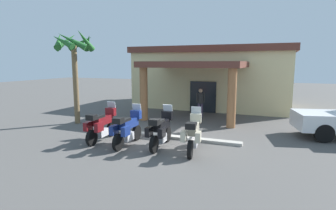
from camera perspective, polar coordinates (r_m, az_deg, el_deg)
The scene contains 9 objects.
ground_plane at distance 11.98m, azimuth -1.44°, elevation -7.42°, with size 80.00×80.00×0.00m, color #514F4C.
motel_building at distance 21.82m, azimuth 9.65°, elevation 5.94°, with size 11.68×11.52×4.52m.
motorcycle_maroon at distance 12.10m, azimuth -13.75°, elevation -4.09°, with size 0.72×2.21×1.61m.
motorcycle_blue at distance 11.24m, azimuth -8.51°, elevation -4.92°, with size 0.70×2.21×1.61m.
motorcycle_black at distance 10.89m, azimuth -1.52°, elevation -5.27°, with size 0.72×2.21×1.61m.
motorcycle_cream at distance 10.36m, azimuth 5.28°, elevation -6.04°, with size 0.82×2.21×1.61m.
pedestrian at distance 16.84m, azimuth 6.80°, elevation 0.87°, with size 0.49×0.32×1.78m.
palm_tree_roadside at distance 15.78m, azimuth -19.10°, elevation 10.67°, with size 2.34×2.35×5.13m.
curb_strip at distance 12.53m, azimuth -1.97°, elevation -6.41°, with size 7.46×0.36×0.12m, color #ADA89E.
Camera 1 is at (4.43, -10.61, 3.35)m, focal length 29.11 mm.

